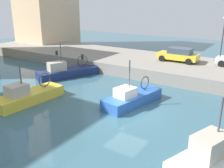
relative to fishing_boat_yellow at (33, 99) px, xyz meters
name	(u,v)px	position (x,y,z in m)	size (l,w,h in m)	color
water_surface	(127,112)	(2.10, -7.16, -0.13)	(80.00, 80.00, 0.00)	#386070
quay_wall	(181,69)	(13.60, -7.16, 0.47)	(9.00, 56.00, 1.20)	gray
fishing_boat_yellow	(33,99)	(0.00, 0.00, 0.00)	(6.27, 2.29, 3.96)	gold
fishing_boat_white	(221,159)	(-0.34, -13.72, 0.02)	(6.64, 3.83, 4.29)	white
fishing_boat_blue	(135,101)	(3.95, -6.80, -0.02)	(6.11, 2.80, 4.21)	#2D60B7
fishing_boat_navy	(71,75)	(6.74, 2.22, -0.01)	(7.13, 4.38, 4.49)	navy
parked_car_yellow	(178,55)	(14.20, -6.53, 1.82)	(2.01, 4.26, 1.47)	gold
mooring_bollard_south	(82,57)	(9.45, 2.84, 1.35)	(0.28, 0.28, 0.55)	#2D2D33
mooring_bollard_mid	(57,53)	(9.45, 6.84, 1.35)	(0.28, 0.28, 0.55)	#2D2D33
quay_streetlamp	(223,32)	(15.10, -10.54, 4.33)	(0.36, 0.36, 4.83)	#38383D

